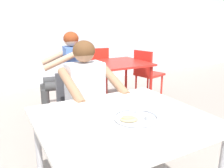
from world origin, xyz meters
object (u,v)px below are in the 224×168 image
chair_red_right (147,71)px  patron_background (66,67)px  chair_red_far (96,69)px  diner_foreground (89,93)px  chair_red_left (79,82)px  thali_tray (136,117)px  chair_foreground (81,107)px  table_background_red (116,67)px  table_foreground (123,127)px

chair_red_right → patron_background: bearing=-179.8°
chair_red_far → patron_background: patron_background is taller
chair_red_right → patron_background: 1.42m
diner_foreground → chair_red_left: (0.32, 1.13, -0.21)m
chair_red_right → thali_tray: bearing=-128.6°
chair_foreground → patron_background: size_ratio=0.70×
diner_foreground → chair_red_left: size_ratio=1.41×
diner_foreground → chair_red_right: 2.00m
diner_foreground → chair_red_left: diner_foreground is taller
chair_red_right → chair_red_far: (-0.68, 0.58, 0.01)m
diner_foreground → chair_red_right: (1.57, 1.22, -0.20)m
table_background_red → diner_foreground: bearing=-128.6°
table_background_red → chair_red_far: chair_red_far is taller
table_background_red → chair_red_far: bearing=96.1°
table_foreground → diner_foreground: size_ratio=0.90×
chair_red_right → chair_red_far: chair_red_far is taller
chair_foreground → table_background_red: 1.38m
chair_foreground → diner_foreground: (0.01, -0.22, 0.21)m
chair_red_left → chair_red_right: bearing=3.8°
chair_foreground → chair_red_left: bearing=70.4°
table_foreground → chair_foreground: chair_foreground is taller
chair_red_right → chair_red_far: size_ratio=0.97×
chair_foreground → chair_red_far: 1.81m
chair_red_left → chair_red_far: (0.57, 0.66, 0.02)m
diner_foreground → patron_background: 1.22m
table_foreground → diner_foreground: 0.70m
table_background_red → chair_red_right: size_ratio=1.12×
table_foreground → chair_red_right: size_ratio=1.23×
chair_foreground → table_background_red: bearing=45.3°
diner_foreground → table_background_red: size_ratio=1.22×
thali_tray → patron_background: 1.98m
thali_tray → chair_red_left: size_ratio=0.34×
table_foreground → chair_red_right: chair_red_right is taller
chair_red_left → diner_foreground: bearing=-105.7°
chair_red_right → chair_foreground: bearing=-147.8°
table_background_red → patron_background: patron_background is taller
chair_red_right → chair_red_far: 0.89m
table_foreground → chair_red_far: (0.96, 2.49, -0.17)m
diner_foreground → chair_red_right: bearing=37.7°
thali_tray → chair_red_far: bearing=70.5°
thali_tray → table_foreground: bearing=129.2°
diner_foreground → table_background_red: (0.96, 1.20, -0.07)m
diner_foreground → patron_background: size_ratio=0.98×
thali_tray → chair_foreground: bearing=89.8°
diner_foreground → table_background_red: 1.53m
diner_foreground → table_background_red: bearing=51.4°
table_background_red → chair_red_left: 0.66m
chair_red_right → table_foreground: bearing=-130.6°
patron_background → table_background_red: bearing=-1.1°
chair_foreground → table_background_red: size_ratio=0.87×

